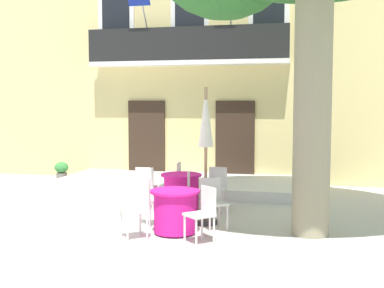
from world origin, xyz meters
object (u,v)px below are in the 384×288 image
Objects in this scene: cafe_table_middle at (175,211)px; ground_planter_left at (62,171)px; cafe_chair_near_tree_1 at (183,191)px; cafe_chair_middle_3 at (135,208)px; cafe_umbrella at (206,135)px; cafe_table_near_tree at (181,191)px; cafe_chair_middle_2 at (150,197)px; cafe_chair_middle_1 at (213,199)px; cafe_chair_middle_0 at (203,211)px; cafe_chair_near_tree_2 at (217,186)px; cafe_chair_near_tree_0 at (146,185)px; cafe_chair_near_tree_3 at (183,179)px.

cafe_table_middle reaches higher than ground_planter_left.
cafe_chair_middle_3 is at bearing -102.04° from cafe_chair_near_tree_1.
cafe_table_near_tree is at bearing 124.53° from cafe_umbrella.
cafe_chair_middle_2 is (-0.45, -0.76, 0.00)m from cafe_chair_near_tree_1.
cafe_chair_middle_1 is 6.67m from ground_planter_left.
cafe_table_near_tree is 5.04m from ground_planter_left.
cafe_chair_middle_3 is at bearing -176.30° from cafe_chair_middle_0.
cafe_table_near_tree is at bearing 101.57° from cafe_table_middle.
cafe_chair_middle_1 reaches higher than cafe_table_middle.
cafe_chair_middle_1 is at bearing 40.94° from cafe_table_middle.
cafe_chair_near_tree_1 reaches higher than ground_planter_left.
cafe_chair_near_tree_2 is 1.00× the size of cafe_chair_middle_1.
cafe_chair_near_tree_1 is at bearing -30.01° from cafe_chair_near_tree_0.
cafe_chair_near_tree_3 reaches higher than cafe_table_near_tree.
cafe_chair_middle_0 is at bearing -84.42° from cafe_chair_near_tree_2.
cafe_umbrella reaches higher than cafe_chair_near_tree_2.
cafe_chair_middle_3 is 6.62m from ground_planter_left.
cafe_chair_near_tree_3 is 3.32m from cafe_chair_middle_0.
cafe_table_middle is 0.77m from cafe_chair_middle_0.
cafe_chair_middle_0 is (0.99, -2.38, 0.14)m from cafe_table_near_tree.
cafe_chair_near_tree_3 is at bearing 101.47° from cafe_table_middle.
cafe_table_near_tree is at bearing 124.02° from cafe_chair_middle_1.
cafe_chair_middle_1 is at bearing -57.78° from cafe_umbrella.
cafe_chair_near_tree_1 is (0.97, -0.56, 0.00)m from cafe_chair_near_tree_0.
cafe_chair_middle_2 is at bearing -91.80° from cafe_chair_near_tree_3.
cafe_chair_middle_1 is at bearing 2.45° from cafe_chair_middle_2.
cafe_chair_middle_0 is at bearing -79.78° from cafe_umbrella.
cafe_chair_near_tree_0 is 1.12m from cafe_chair_near_tree_1.
cafe_chair_near_tree_3 reaches higher than ground_planter_left.
cafe_table_near_tree is 2.58m from cafe_chair_middle_0.
cafe_chair_near_tree_3 is at bearing 110.02° from cafe_chair_middle_0.
cafe_chair_near_tree_0 and cafe_chair_middle_0 have the same top height.
cafe_table_near_tree is at bearing 12.14° from cafe_chair_near_tree_0.
cafe_chair_middle_3 is at bearing -93.25° from cafe_table_near_tree.
ground_planter_left is at bearing 146.89° from cafe_table_near_tree.
cafe_table_middle is at bearing -100.32° from cafe_chair_near_tree_2.
cafe_chair_near_tree_2 reaches higher than cafe_table_near_tree.
cafe_chair_near_tree_2 is 1.00× the size of cafe_chair_near_tree_3.
cafe_chair_near_tree_0 and cafe_chair_middle_2 have the same top height.
cafe_chair_near_tree_3 is 1.00× the size of cafe_chair_middle_0.
cafe_chair_middle_1 is at bearing -55.98° from cafe_table_near_tree.
cafe_chair_near_tree_1 is at bearing -124.09° from cafe_chair_near_tree_2.
cafe_chair_near_tree_2 reaches higher than ground_planter_left.
cafe_chair_near_tree_0 reaches higher than cafe_table_middle.
cafe_chair_near_tree_1 is 1.77m from cafe_chair_middle_3.
cafe_table_near_tree is at bearing -33.11° from ground_planter_left.
cafe_table_near_tree reaches higher than ground_planter_left.
cafe_table_near_tree is 0.34× the size of cafe_umbrella.
cafe_table_near_tree is 0.77m from cafe_chair_near_tree_3.
cafe_chair_middle_2 is 1.00× the size of cafe_chair_middle_3.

